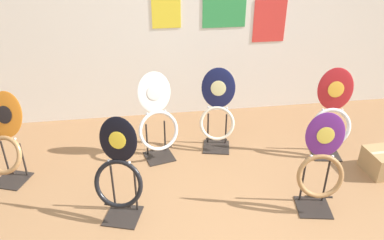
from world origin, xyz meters
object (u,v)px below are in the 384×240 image
(toilet_seat_display_navy_moon, at_px, (218,111))
(toilet_seat_display_purple_note, at_px, (321,168))
(toilet_seat_display_crimson_swirl, at_px, (332,116))
(toilet_seat_display_white_plain, at_px, (157,122))
(toilet_seat_display_jazz_black, at_px, (119,173))
(toilet_seat_display_orange_sun, at_px, (5,145))

(toilet_seat_display_navy_moon, bearing_deg, toilet_seat_display_purple_note, -60.36)
(toilet_seat_display_crimson_swirl, height_order, toilet_seat_display_navy_moon, toilet_seat_display_crimson_swirl)
(toilet_seat_display_white_plain, bearing_deg, toilet_seat_display_purple_note, -38.32)
(toilet_seat_display_crimson_swirl, distance_m, toilet_seat_display_white_plain, 1.76)
(toilet_seat_display_jazz_black, distance_m, toilet_seat_display_navy_moon, 1.37)
(toilet_seat_display_orange_sun, bearing_deg, toilet_seat_display_jazz_black, -32.68)
(toilet_seat_display_jazz_black, relative_size, toilet_seat_display_navy_moon, 1.01)
(toilet_seat_display_white_plain, height_order, toilet_seat_display_navy_moon, toilet_seat_display_white_plain)
(toilet_seat_display_white_plain, xyz_separation_m, toilet_seat_display_jazz_black, (-0.36, -0.85, 0.02))
(toilet_seat_display_purple_note, bearing_deg, toilet_seat_display_navy_moon, 119.64)
(toilet_seat_display_purple_note, relative_size, toilet_seat_display_jazz_black, 1.00)
(toilet_seat_display_crimson_swirl, distance_m, toilet_seat_display_navy_moon, 1.15)
(toilet_seat_display_navy_moon, bearing_deg, toilet_seat_display_white_plain, -171.02)
(toilet_seat_display_orange_sun, height_order, toilet_seat_display_jazz_black, toilet_seat_display_jazz_black)
(toilet_seat_display_orange_sun, relative_size, toilet_seat_display_jazz_black, 0.95)
(toilet_seat_display_crimson_swirl, xyz_separation_m, toilet_seat_display_white_plain, (-1.75, 0.21, -0.03))
(toilet_seat_display_purple_note, height_order, toilet_seat_display_jazz_black, toilet_seat_display_jazz_black)
(toilet_seat_display_purple_note, bearing_deg, toilet_seat_display_jazz_black, 174.83)
(toilet_seat_display_purple_note, relative_size, toilet_seat_display_orange_sun, 1.05)
(toilet_seat_display_orange_sun, distance_m, toilet_seat_display_navy_moon, 2.06)
(toilet_seat_display_navy_moon, bearing_deg, toilet_seat_display_crimson_swirl, -15.48)
(toilet_seat_display_purple_note, distance_m, toilet_seat_display_orange_sun, 2.78)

